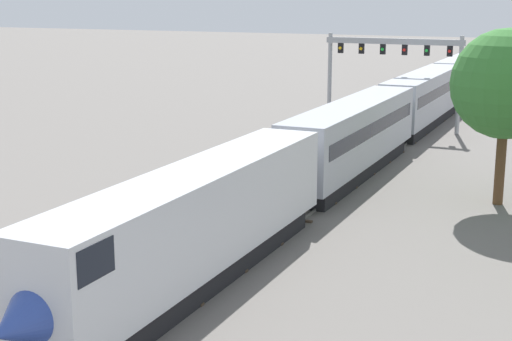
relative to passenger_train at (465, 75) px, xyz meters
The scene contains 6 objects.
ground_plane 67.98m from the passenger_train, 91.69° to the right, with size 400.00×400.00×0.00m, color slate.
track_main 8.30m from the passenger_train, 90.00° to the right, with size 2.60×200.00×0.16m.
track_near 28.55m from the passenger_train, 101.15° to the right, with size 2.60×160.00×0.16m.
passenger_train is the anchor object (origin of this frame).
signal_gantry 24.66m from the passenger_train, 95.29° to the right, with size 12.10×0.49×8.29m.
trackside_tree_left 47.26m from the passenger_train, 78.20° to the right, with size 6.08×6.08×9.87m.
Camera 1 is at (16.40, -22.05, 11.59)m, focal length 53.74 mm.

